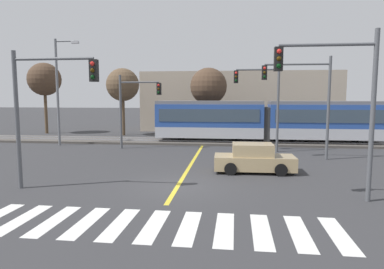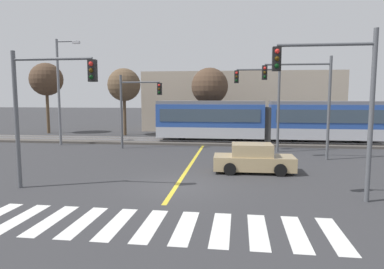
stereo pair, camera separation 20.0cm
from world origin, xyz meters
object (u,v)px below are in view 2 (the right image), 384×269
Objects in this scene: light_rail_tram at (267,120)px; bare_tree_east at (210,86)px; sedan_crossing at (253,159)px; traffic_light_mid_right at (307,92)px; traffic_light_far_right at (264,94)px; street_lamp_west at (61,86)px; bare_tree_far_west at (46,80)px; traffic_light_far_left at (135,101)px; traffic_light_near_right at (339,91)px; traffic_light_near_left at (43,98)px; bare_tree_west at (124,85)px.

bare_tree_east is at bearing 142.13° from light_rail_tram.
sedan_crossing is 16.14m from bare_tree_east.
traffic_light_mid_right is 1.00× the size of traffic_light_far_right.
street_lamp_west reaches higher than bare_tree_far_west.
bare_tree_far_west is at bearing 143.19° from traffic_light_far_left.
traffic_light_near_right is at bearing -93.83° from traffic_light_mid_right.
traffic_light_far_right is at bearing 48.39° from traffic_light_near_left.
bare_tree_west reaches higher than bare_tree_east.
traffic_light_near_left is 0.91× the size of traffic_light_mid_right.
traffic_light_near_right reaches higher than light_rail_tram.
traffic_light_mid_right reaches higher than light_rail_tram.
sedan_crossing is 0.62× the size of bare_tree_west.
traffic_light_far_right is (1.04, 6.92, 3.47)m from sedan_crossing.
street_lamp_west reaches higher than light_rail_tram.
bare_tree_west is at bearing 69.66° from street_lamp_west.
street_lamp_west is at bearing 167.75° from traffic_light_mid_right.
bare_tree_far_west is 1.12× the size of bare_tree_east.
traffic_light_near_left is (-11.90, 0.19, -0.26)m from traffic_light_near_right.
traffic_light_mid_right is at bearing -48.60° from traffic_light_far_right.
sedan_crossing is 17.64m from street_lamp_west.
traffic_light_far_left reaches higher than sedan_crossing.
bare_tree_east is at bearing 118.79° from traffic_light_far_right.
light_rail_tram is 2.86× the size of traffic_light_mid_right.
light_rail_tram is 16.02m from traffic_light_near_right.
bare_tree_east is at bearing 57.61° from traffic_light_far_left.
traffic_light_far_right is (10.11, 11.38, 0.22)m from traffic_light_near_left.
traffic_light_near_right is at bearing -0.92° from traffic_light_near_left.
bare_tree_far_west is at bearing 141.77° from sedan_crossing.
traffic_light_near_left is at bearing -92.58° from traffic_light_far_left.
light_rail_tram is 7.11m from bare_tree_east.
traffic_light_mid_right reaches higher than sedan_crossing.
traffic_light_near_left reaches higher than light_rail_tram.
traffic_light_far_right reaches higher than traffic_light_near_right.
traffic_light_near_right is at bearing -58.67° from sedan_crossing.
light_rail_tram is 4.37× the size of sedan_crossing.
bare_tree_west reaches higher than traffic_light_far_right.
traffic_light_near_left is at bearing -145.23° from traffic_light_mid_right.
street_lamp_west is (-5.98, 12.68, 0.88)m from traffic_light_near_left.
bare_tree_far_west is at bearing 125.87° from street_lamp_west.
traffic_light_mid_right is 0.76× the size of street_lamp_west.
traffic_light_far_left is 0.95× the size of traffic_light_near_left.
sedan_crossing is at bearing -98.52° from traffic_light_far_right.
traffic_light_near_left is 24.38m from bare_tree_far_west.
bare_tree_west is (2.80, 7.54, 0.30)m from street_lamp_west.
bare_tree_far_west is 1.11× the size of bare_tree_west.
sedan_crossing is at bearing 26.18° from traffic_light_near_left.
street_lamp_west is at bearing 115.23° from traffic_light_near_left.
bare_tree_far_west reaches higher than light_rail_tram.
traffic_light_near_right is 16.45m from traffic_light_far_left.
traffic_light_near_right is 22.04m from street_lamp_west.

